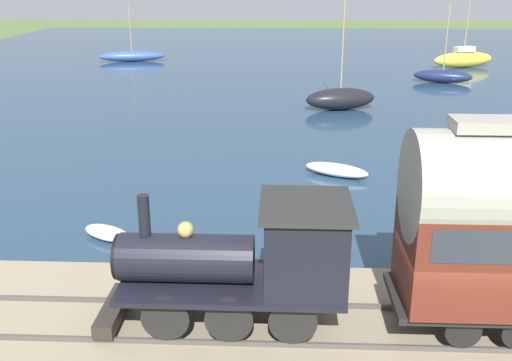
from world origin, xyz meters
TOP-DOWN VIEW (x-y plane):
  - ground_plane at (0.00, 0.00)m, footprint 200.00×200.00m
  - harbor_water at (43.54, 0.00)m, footprint 80.00×80.00m
  - rail_embankment at (0.34, 0.00)m, footprint 5.81×56.00m
  - steam_locomotive at (0.34, 4.25)m, footprint 2.24×5.51m
  - sailboat_navy at (35.41, -8.65)m, footprint 2.46×4.57m
  - sailboat_blue at (46.05, 18.18)m, footprint 2.64×6.39m
  - sailboat_yellow at (43.49, -12.43)m, footprint 3.28×6.05m
  - sailboat_brown at (11.64, -5.43)m, footprint 2.37×3.40m
  - sailboat_black at (25.41, 0.10)m, footprint 2.83×4.71m
  - rowboat_far_out at (5.81, 9.20)m, footprint 1.58×1.97m
  - rowboat_mid_harbor at (12.48, 1.37)m, footprint 2.13×2.92m

SIDE VIEW (x-z plane):
  - ground_plane at x=0.00m, z-range 0.00..0.00m
  - harbor_water at x=43.54m, z-range 0.00..0.01m
  - rowboat_far_out at x=5.81m, z-range 0.01..0.40m
  - rail_embankment at x=0.34m, z-range -0.06..0.53m
  - rowboat_mid_harbor at x=12.48m, z-range 0.01..0.50m
  - sailboat_blue at x=46.05m, z-range -2.07..3.10m
  - sailboat_navy at x=35.41m, z-range -2.41..3.47m
  - sailboat_brown at x=11.64m, z-range -3.06..4.45m
  - sailboat_black at x=25.41m, z-range -3.75..5.17m
  - sailboat_yellow at x=43.49m, z-range -2.96..4.51m
  - steam_locomotive at x=0.34m, z-range 0.71..3.70m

